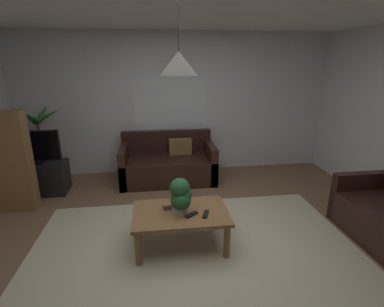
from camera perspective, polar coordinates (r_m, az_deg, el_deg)
name	(u,v)px	position (r m, az deg, el deg)	size (l,w,h in m)	color
floor	(196,253)	(3.40, 0.71, -18.87)	(5.62, 5.15, 0.02)	brown
rug	(198,263)	(3.24, 1.25, -20.77)	(3.65, 2.83, 0.01)	beige
wall_back	(175,104)	(5.37, -3.31, 9.58)	(5.74, 0.06, 2.51)	silver
window_pane	(170,104)	(5.33, -4.25, 9.57)	(1.30, 0.01, 0.99)	white
couch_under_window	(168,165)	(5.10, -4.70, -2.25)	(1.60, 0.84, 0.82)	black
coffee_table	(181,217)	(3.30, -2.23, -12.31)	(1.05, 0.68, 0.43)	olive
book_on_table_0	(171,207)	(3.35, -4.16, -10.38)	(0.16, 0.10, 0.02)	#72387F
book_on_table_1	(170,205)	(3.34, -4.36, -9.99)	(0.16, 0.08, 0.03)	#99663F
remote_on_table_0	(191,215)	(3.19, -0.11, -11.90)	(0.05, 0.16, 0.02)	black
remote_on_table_1	(206,214)	(3.20, 2.72, -11.80)	(0.05, 0.16, 0.02)	black
potted_plant_on_table	(181,195)	(3.16, -2.20, -8.23)	(0.24, 0.25, 0.40)	beige
tv_stand	(37,178)	(5.20, -28.10, -4.29)	(0.90, 0.44, 0.50)	black
tv	(31,147)	(5.03, -29.03, 1.11)	(0.84, 0.16, 0.52)	black
potted_palm_corner	(42,149)	(5.53, -27.40, 0.73)	(0.82, 0.93, 1.38)	brown
bookshelf_corner	(3,162)	(4.68, -33.15, -1.34)	(0.70, 0.31, 1.40)	olive
pendant_lamp	(179,63)	(2.86, -2.64, 17.27)	(0.36, 0.36, 0.62)	black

